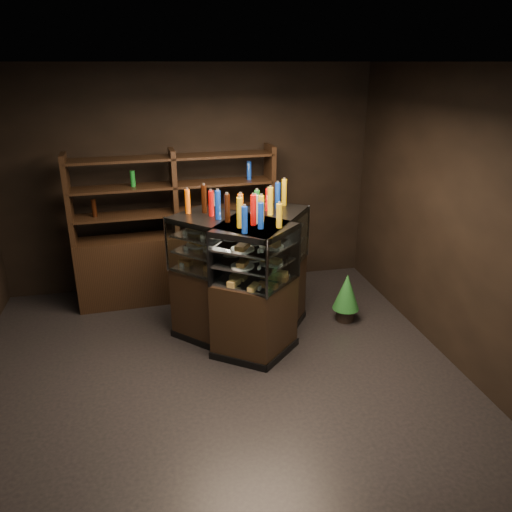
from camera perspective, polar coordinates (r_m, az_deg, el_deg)
The scene contains 7 objects.
ground at distance 5.18m, azimuth -4.42°, elevation -14.13°, with size 5.00×5.00×0.00m, color black.
room_shell at distance 4.35m, azimuth -5.15°, elevation 7.17°, with size 5.02×5.02×3.01m.
display_case at distance 5.64m, azimuth -1.00°, elevation -5.10°, with size 1.69×1.48×1.46m.
food_display at distance 5.39m, azimuth -1.04°, elevation 1.03°, with size 1.26×1.09×0.45m.
bottles_top at distance 5.25m, azimuth -1.08°, elevation 5.76°, with size 1.08×0.95×0.30m.
potted_conifer at distance 6.17m, azimuth 10.33°, elevation -3.96°, with size 0.33×0.33×0.70m.
back_shelving at distance 6.69m, azimuth -8.92°, elevation 0.07°, with size 2.61×0.57×2.00m.
Camera 1 is at (-0.50, -4.19, 3.00)m, focal length 35.00 mm.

